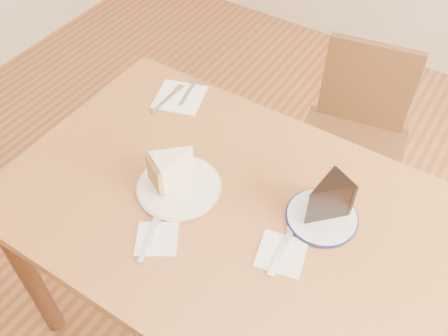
# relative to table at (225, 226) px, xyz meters

# --- Properties ---
(ground) EXTENTS (4.00, 4.00, 0.00)m
(ground) POSITION_rel_table_xyz_m (0.00, 0.00, -0.65)
(ground) COLOR #532C16
(ground) RESTS_ON ground
(table) EXTENTS (1.20, 0.80, 0.75)m
(table) POSITION_rel_table_xyz_m (0.00, 0.00, 0.00)
(table) COLOR #5B3318
(table) RESTS_ON ground
(chair_far) EXTENTS (0.47, 0.47, 0.80)m
(chair_far) POSITION_rel_table_xyz_m (0.11, 0.72, -0.20)
(chair_far) COLOR black
(chair_far) RESTS_ON ground
(plate_cream) EXTENTS (0.22, 0.22, 0.01)m
(plate_cream) POSITION_rel_table_xyz_m (-0.14, -0.02, 0.10)
(plate_cream) COLOR white
(plate_cream) RESTS_ON table
(plate_navy) EXTENTS (0.18, 0.18, 0.01)m
(plate_navy) POSITION_rel_table_xyz_m (0.24, 0.10, 0.10)
(plate_navy) COLOR white
(plate_navy) RESTS_ON table
(carrot_cake) EXTENTS (0.12, 0.14, 0.09)m
(carrot_cake) POSITION_rel_table_xyz_m (-0.16, -0.00, 0.15)
(carrot_cake) COLOR beige
(carrot_cake) RESTS_ON plate_cream
(chocolate_cake) EXTENTS (0.12, 0.13, 0.11)m
(chocolate_cake) POSITION_rel_table_xyz_m (0.23, 0.10, 0.16)
(chocolate_cake) COLOR black
(chocolate_cake) RESTS_ON plate_navy
(napkin_cream) EXTENTS (0.14, 0.14, 0.00)m
(napkin_cream) POSITION_rel_table_xyz_m (-0.08, -0.19, 0.10)
(napkin_cream) COLOR white
(napkin_cream) RESTS_ON table
(napkin_navy) EXTENTS (0.14, 0.14, 0.00)m
(napkin_navy) POSITION_rel_table_xyz_m (0.20, -0.06, 0.10)
(napkin_navy) COLOR white
(napkin_navy) RESTS_ON table
(napkin_spare) EXTENTS (0.19, 0.19, 0.00)m
(napkin_spare) POSITION_rel_table_xyz_m (-0.36, 0.29, 0.10)
(napkin_spare) COLOR white
(napkin_spare) RESTS_ON table
(fork_cream) EXTENTS (0.06, 0.14, 0.00)m
(fork_cream) POSITION_rel_table_xyz_m (-0.10, -0.20, 0.10)
(fork_cream) COLOR silver
(fork_cream) RESTS_ON napkin_cream
(knife_navy) EXTENTS (0.04, 0.17, 0.00)m
(knife_navy) POSITION_rel_table_xyz_m (0.20, -0.04, 0.10)
(knife_navy) COLOR white
(knife_navy) RESTS_ON napkin_navy
(fork_spare) EXTENTS (0.05, 0.14, 0.00)m
(fork_spare) POSITION_rel_table_xyz_m (-0.35, 0.32, 0.10)
(fork_spare) COLOR silver
(fork_spare) RESTS_ON napkin_spare
(knife_spare) EXTENTS (0.02, 0.16, 0.00)m
(knife_spare) POSITION_rel_table_xyz_m (-0.39, 0.25, 0.10)
(knife_spare) COLOR silver
(knife_spare) RESTS_ON napkin_spare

